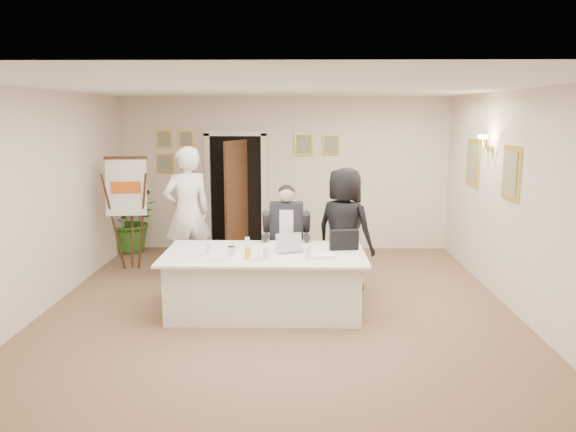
{
  "coord_description": "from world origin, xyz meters",
  "views": [
    {
      "loc": [
        0.24,
        -6.82,
        2.5
      ],
      "look_at": [
        0.11,
        0.6,
        1.14
      ],
      "focal_mm": 35.0,
      "sensor_mm": 36.0,
      "label": 1
    }
  ],
  "objects_px": {
    "standing_woman": "(344,230)",
    "potted_palm": "(131,219)",
    "conference_table": "(265,282)",
    "laptop": "(289,240)",
    "flip_chart": "(129,219)",
    "oj_glass": "(248,253)",
    "seated_man": "(286,237)",
    "paper_stack": "(322,255)",
    "laptop_bag": "(344,240)",
    "steel_jug": "(232,251)",
    "standing_man": "(187,213)"
  },
  "relations": [
    {
      "from": "standing_woman",
      "to": "potted_palm",
      "type": "distance_m",
      "value": 4.36
    },
    {
      "from": "conference_table",
      "to": "laptop",
      "type": "xyz_separation_m",
      "value": [
        0.31,
        0.09,
        0.52
      ]
    },
    {
      "from": "potted_palm",
      "to": "flip_chart",
      "type": "bearing_deg",
      "value": -74.78
    },
    {
      "from": "potted_palm",
      "to": "oj_glass",
      "type": "height_order",
      "value": "potted_palm"
    },
    {
      "from": "seated_man",
      "to": "laptop",
      "type": "relative_size",
      "value": 4.3
    },
    {
      "from": "seated_man",
      "to": "paper_stack",
      "type": "distance_m",
      "value": 1.26
    },
    {
      "from": "flip_chart",
      "to": "laptop",
      "type": "height_order",
      "value": "flip_chart"
    },
    {
      "from": "laptop_bag",
      "to": "laptop",
      "type": "bearing_deg",
      "value": 177.11
    },
    {
      "from": "standing_woman",
      "to": "paper_stack",
      "type": "bearing_deg",
      "value": 105.54
    },
    {
      "from": "conference_table",
      "to": "standing_woman",
      "type": "distance_m",
      "value": 1.46
    },
    {
      "from": "seated_man",
      "to": "oj_glass",
      "type": "xyz_separation_m",
      "value": [
        -0.44,
        -1.3,
        0.08
      ]
    },
    {
      "from": "potted_palm",
      "to": "steel_jug",
      "type": "relative_size",
      "value": 10.94
    },
    {
      "from": "standing_man",
      "to": "standing_woman",
      "type": "height_order",
      "value": "standing_man"
    },
    {
      "from": "oj_glass",
      "to": "steel_jug",
      "type": "xyz_separation_m",
      "value": [
        -0.21,
        0.18,
        -0.01
      ]
    },
    {
      "from": "conference_table",
      "to": "potted_palm",
      "type": "relative_size",
      "value": 2.1
    },
    {
      "from": "seated_man",
      "to": "flip_chart",
      "type": "distance_m",
      "value": 2.7
    },
    {
      "from": "standing_man",
      "to": "paper_stack",
      "type": "distance_m",
      "value": 2.65
    },
    {
      "from": "standing_woman",
      "to": "laptop_bag",
      "type": "height_order",
      "value": "standing_woman"
    },
    {
      "from": "laptop",
      "to": "laptop_bag",
      "type": "relative_size",
      "value": 0.97
    },
    {
      "from": "standing_woman",
      "to": "steel_jug",
      "type": "xyz_separation_m",
      "value": [
        -1.47,
        -0.99,
        -0.06
      ]
    },
    {
      "from": "potted_palm",
      "to": "oj_glass",
      "type": "relative_size",
      "value": 9.25
    },
    {
      "from": "flip_chart",
      "to": "paper_stack",
      "type": "distance_m",
      "value": 3.66
    },
    {
      "from": "potted_palm",
      "to": "paper_stack",
      "type": "xyz_separation_m",
      "value": [
        3.34,
        -3.35,
        0.19
      ]
    },
    {
      "from": "conference_table",
      "to": "laptop",
      "type": "bearing_deg",
      "value": 15.57
    },
    {
      "from": "standing_man",
      "to": "laptop",
      "type": "height_order",
      "value": "standing_man"
    },
    {
      "from": "conference_table",
      "to": "steel_jug",
      "type": "distance_m",
      "value": 0.6
    },
    {
      "from": "steel_jug",
      "to": "laptop_bag",
      "type": "bearing_deg",
      "value": 12.03
    },
    {
      "from": "conference_table",
      "to": "paper_stack",
      "type": "relative_size",
      "value": 7.64
    },
    {
      "from": "standing_woman",
      "to": "oj_glass",
      "type": "bearing_deg",
      "value": 77.23
    },
    {
      "from": "laptop",
      "to": "laptop_bag",
      "type": "bearing_deg",
      "value": -12.55
    },
    {
      "from": "conference_table",
      "to": "paper_stack",
      "type": "bearing_deg",
      "value": -15.1
    },
    {
      "from": "conference_table",
      "to": "oj_glass",
      "type": "height_order",
      "value": "oj_glass"
    },
    {
      "from": "potted_palm",
      "to": "standing_woman",
      "type": "bearing_deg",
      "value": -31.91
    },
    {
      "from": "flip_chart",
      "to": "paper_stack",
      "type": "relative_size",
      "value": 5.45
    },
    {
      "from": "standing_woman",
      "to": "laptop",
      "type": "bearing_deg",
      "value": 79.49
    },
    {
      "from": "laptop_bag",
      "to": "oj_glass",
      "type": "xyz_separation_m",
      "value": [
        -1.2,
        -0.48,
        -0.06
      ]
    },
    {
      "from": "paper_stack",
      "to": "seated_man",
      "type": "bearing_deg",
      "value": 111.28
    },
    {
      "from": "laptop",
      "to": "paper_stack",
      "type": "height_order",
      "value": "laptop"
    },
    {
      "from": "seated_man",
      "to": "flip_chart",
      "type": "xyz_separation_m",
      "value": [
        -2.54,
        0.92,
        0.07
      ]
    },
    {
      "from": "standing_woman",
      "to": "flip_chart",
      "type": "bearing_deg",
      "value": 16.98
    },
    {
      "from": "standing_woman",
      "to": "seated_man",
      "type": "bearing_deg",
      "value": 25.2
    },
    {
      "from": "laptop_bag",
      "to": "conference_table",
      "type": "bearing_deg",
      "value": -179.96
    },
    {
      "from": "standing_man",
      "to": "potted_palm",
      "type": "xyz_separation_m",
      "value": [
        -1.35,
        1.6,
        -0.41
      ]
    },
    {
      "from": "paper_stack",
      "to": "oj_glass",
      "type": "xyz_separation_m",
      "value": [
        -0.9,
        -0.12,
        0.05
      ]
    },
    {
      "from": "flip_chart",
      "to": "oj_glass",
      "type": "bearing_deg",
      "value": -46.52
    },
    {
      "from": "laptop",
      "to": "potted_palm",
      "type": "bearing_deg",
      "value": 114.93
    },
    {
      "from": "seated_man",
      "to": "standing_woman",
      "type": "bearing_deg",
      "value": -6.97
    },
    {
      "from": "laptop",
      "to": "oj_glass",
      "type": "height_order",
      "value": "laptop"
    },
    {
      "from": "flip_chart",
      "to": "paper_stack",
      "type": "xyz_separation_m",
      "value": [
        3.0,
        -2.09,
        -0.04
      ]
    },
    {
      "from": "steel_jug",
      "to": "standing_man",
      "type": "bearing_deg",
      "value": 117.37
    }
  ]
}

